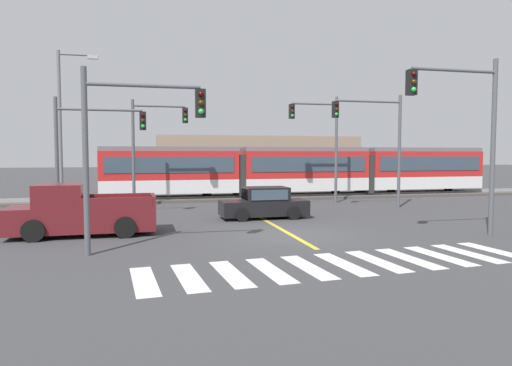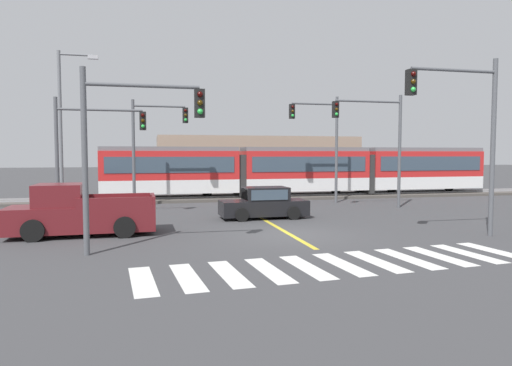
% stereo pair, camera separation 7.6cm
% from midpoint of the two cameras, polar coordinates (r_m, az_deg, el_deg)
% --- Properties ---
extents(ground_plane, '(200.00, 200.00, 0.00)m').
position_cam_midpoint_polar(ground_plane, '(17.85, 4.19, -6.42)').
color(ground_plane, '#3D3D3F').
extents(track_bed, '(120.00, 4.00, 0.18)m').
position_cam_midpoint_polar(track_bed, '(31.79, -3.69, -1.85)').
color(track_bed, '#4C4742').
rests_on(track_bed, ground).
extents(rail_near, '(120.00, 0.08, 0.10)m').
position_cam_midpoint_polar(rail_near, '(31.07, -3.46, -1.71)').
color(rail_near, '#939399').
rests_on(rail_near, track_bed).
extents(rail_far, '(120.00, 0.08, 0.10)m').
position_cam_midpoint_polar(rail_far, '(32.48, -3.90, -1.48)').
color(rail_far, '#939399').
rests_on(rail_far, track_bed).
extents(light_rail_tram, '(28.00, 2.64, 3.43)m').
position_cam_midpoint_polar(light_rail_tram, '(33.06, 5.91, 1.75)').
color(light_rail_tram, silver).
rests_on(light_rail_tram, track_bed).
extents(crosswalk_stripe_0, '(0.80, 2.84, 0.01)m').
position_cam_midpoint_polar(crosswalk_stripe_0, '(11.76, -13.99, -11.78)').
color(crosswalk_stripe_0, silver).
rests_on(crosswalk_stripe_0, ground).
extents(crosswalk_stripe_1, '(0.80, 2.84, 0.01)m').
position_cam_midpoint_polar(crosswalk_stripe_1, '(11.89, -8.59, -11.55)').
color(crosswalk_stripe_1, silver).
rests_on(crosswalk_stripe_1, ground).
extents(crosswalk_stripe_2, '(0.80, 2.84, 0.01)m').
position_cam_midpoint_polar(crosswalk_stripe_2, '(12.11, -3.35, -11.22)').
color(crosswalk_stripe_2, silver).
rests_on(crosswalk_stripe_2, ground).
extents(crosswalk_stripe_3, '(0.80, 2.84, 0.01)m').
position_cam_midpoint_polar(crosswalk_stripe_3, '(12.43, 1.64, -10.83)').
color(crosswalk_stripe_3, silver).
rests_on(crosswalk_stripe_3, ground).
extents(crosswalk_stripe_4, '(0.80, 2.84, 0.01)m').
position_cam_midpoint_polar(crosswalk_stripe_4, '(12.84, 6.33, -10.38)').
color(crosswalk_stripe_4, silver).
rests_on(crosswalk_stripe_4, ground).
extents(crosswalk_stripe_5, '(0.80, 2.84, 0.01)m').
position_cam_midpoint_polar(crosswalk_stripe_5, '(13.33, 10.70, -9.91)').
color(crosswalk_stripe_5, silver).
rests_on(crosswalk_stripe_5, ground).
extents(crosswalk_stripe_6, '(0.80, 2.84, 0.01)m').
position_cam_midpoint_polar(crosswalk_stripe_6, '(13.88, 14.73, -9.41)').
color(crosswalk_stripe_6, silver).
rests_on(crosswalk_stripe_6, ground).
extents(crosswalk_stripe_7, '(0.80, 2.84, 0.01)m').
position_cam_midpoint_polar(crosswalk_stripe_7, '(14.50, 18.42, -8.92)').
color(crosswalk_stripe_7, silver).
rests_on(crosswalk_stripe_7, ground).
extents(crosswalk_stripe_8, '(0.80, 2.84, 0.01)m').
position_cam_midpoint_polar(crosswalk_stripe_8, '(15.17, 21.78, -8.44)').
color(crosswalk_stripe_8, silver).
rests_on(crosswalk_stripe_8, ground).
extents(crosswalk_stripe_9, '(0.80, 2.84, 0.01)m').
position_cam_midpoint_polar(crosswalk_stripe_9, '(15.89, 24.84, -7.98)').
color(crosswalk_stripe_9, silver).
rests_on(crosswalk_stripe_9, ground).
extents(crosswalk_stripe_10, '(0.80, 2.84, 0.01)m').
position_cam_midpoint_polar(crosswalk_stripe_10, '(16.66, 27.63, -7.53)').
color(crosswalk_stripe_10, silver).
rests_on(crosswalk_stripe_10, ground).
extents(lane_centre_line, '(0.20, 15.38, 0.01)m').
position_cam_midpoint_polar(lane_centre_line, '(22.37, 0.51, -4.37)').
color(lane_centre_line, gold).
rests_on(lane_centre_line, ground).
extents(sedan_crossing, '(4.23, 1.97, 1.52)m').
position_cam_midpoint_polar(sedan_crossing, '(22.18, 0.89, -2.62)').
color(sedan_crossing, black).
rests_on(sedan_crossing, ground).
extents(pickup_truck, '(5.44, 2.32, 1.98)m').
position_cam_midpoint_polar(pickup_truck, '(18.73, -21.30, -3.58)').
color(pickup_truck, maroon).
rests_on(pickup_truck, ground).
extents(traffic_light_mid_right, '(4.25, 0.38, 6.51)m').
position_cam_midpoint_polar(traffic_light_mid_right, '(27.05, 14.91, 6.07)').
color(traffic_light_mid_right, '#515459').
rests_on(traffic_light_mid_right, ground).
extents(traffic_light_mid_left, '(4.25, 0.38, 5.82)m').
position_cam_midpoint_polar(traffic_light_mid_left, '(23.45, -20.22, 5.14)').
color(traffic_light_mid_left, '#515459').
rests_on(traffic_light_mid_left, ground).
extents(traffic_light_near_left, '(3.75, 0.38, 5.74)m').
position_cam_midpoint_polar(traffic_light_near_left, '(14.69, -15.72, 6.07)').
color(traffic_light_near_left, '#515459').
rests_on(traffic_light_near_left, ground).
extents(traffic_light_far_left, '(3.25, 0.38, 6.26)m').
position_cam_midpoint_polar(traffic_light_far_left, '(27.40, -13.00, 5.65)').
color(traffic_light_far_left, '#515459').
rests_on(traffic_light_far_left, ground).
extents(traffic_light_near_right, '(3.75, 0.38, 6.66)m').
position_cam_midpoint_polar(traffic_light_near_right, '(18.69, 24.74, 7.10)').
color(traffic_light_near_right, '#515459').
rests_on(traffic_light_near_right, ground).
extents(traffic_light_far_right, '(3.25, 0.38, 6.77)m').
position_cam_midpoint_polar(traffic_light_far_right, '(29.37, 8.15, 6.06)').
color(traffic_light_far_right, '#515459').
rests_on(traffic_light_far_right, ground).
extents(street_lamp_west, '(2.23, 0.28, 8.99)m').
position_cam_midpoint_polar(street_lamp_west, '(28.53, -22.99, 7.29)').
color(street_lamp_west, slate).
rests_on(street_lamp_west, ground).
extents(building_backdrop_far, '(17.71, 6.00, 4.68)m').
position_cam_midpoint_polar(building_backdrop_far, '(41.47, -0.01, 2.54)').
color(building_backdrop_far, gray).
rests_on(building_backdrop_far, ground).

